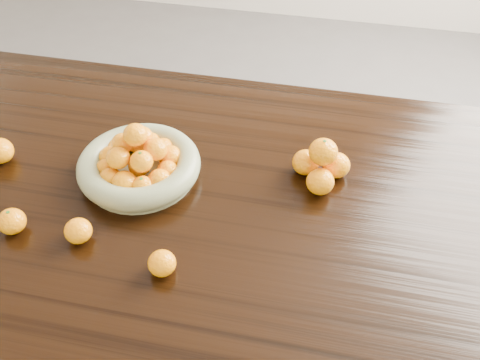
% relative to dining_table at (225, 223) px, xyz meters
% --- Properties ---
extents(ground, '(5.00, 5.00, 0.00)m').
position_rel_dining_table_xyz_m(ground, '(0.00, 0.00, -0.66)').
color(ground, '#4F4B4A').
rests_on(ground, ground).
extents(dining_table, '(2.00, 1.00, 0.75)m').
position_rel_dining_table_xyz_m(dining_table, '(0.00, 0.00, 0.00)').
color(dining_table, black).
rests_on(dining_table, ground).
extents(fruit_bowl, '(0.29, 0.29, 0.15)m').
position_rel_dining_table_xyz_m(fruit_bowl, '(-0.22, 0.03, 0.13)').
color(fruit_bowl, gray).
rests_on(fruit_bowl, dining_table).
extents(orange_pyramid, '(0.14, 0.13, 0.12)m').
position_rel_dining_table_xyz_m(orange_pyramid, '(0.21, 0.11, 0.13)').
color(orange_pyramid, '#FF9807').
rests_on(orange_pyramid, dining_table).
extents(loose_orange_0, '(0.06, 0.06, 0.06)m').
position_rel_dining_table_xyz_m(loose_orange_0, '(-0.42, -0.20, 0.12)').
color(loose_orange_0, '#FF9807').
rests_on(loose_orange_0, dining_table).
extents(loose_orange_1, '(0.06, 0.06, 0.05)m').
position_rel_dining_table_xyz_m(loose_orange_1, '(-0.27, -0.19, 0.12)').
color(loose_orange_1, '#FF9807').
rests_on(loose_orange_1, dining_table).
extents(loose_orange_2, '(0.06, 0.06, 0.05)m').
position_rel_dining_table_xyz_m(loose_orange_2, '(-0.07, -0.24, 0.12)').
color(loose_orange_2, '#FF9807').
rests_on(loose_orange_2, dining_table).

